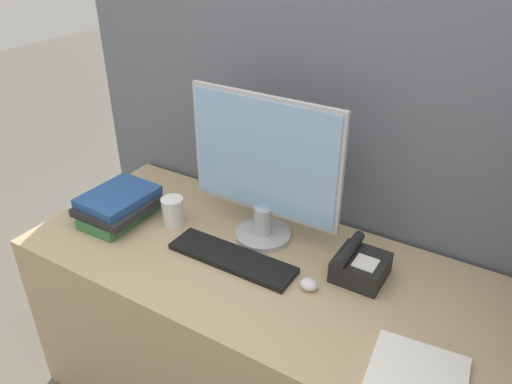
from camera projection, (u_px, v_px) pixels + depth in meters
cubicle_panel_rear at (312, 180)px, 1.92m from camera, size 2.05×0.04×1.71m
desk at (258, 339)px, 1.87m from camera, size 1.65×0.73×0.73m
monitor at (264, 171)px, 1.68m from camera, size 0.56×0.20×0.54m
keyboard at (232, 258)px, 1.69m from camera, size 0.45×0.12×0.02m
mouse at (309, 284)px, 1.56m from camera, size 0.06×0.05×0.04m
coffee_cup at (173, 211)px, 1.86m from camera, size 0.08×0.08×0.11m
book_stack at (119, 206)px, 1.90m from camera, size 0.24×0.30×0.10m
desk_telephone at (359, 265)px, 1.60m from camera, size 0.16×0.18×0.11m
paper_pile at (416, 380)px, 1.26m from camera, size 0.26×0.27×0.02m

